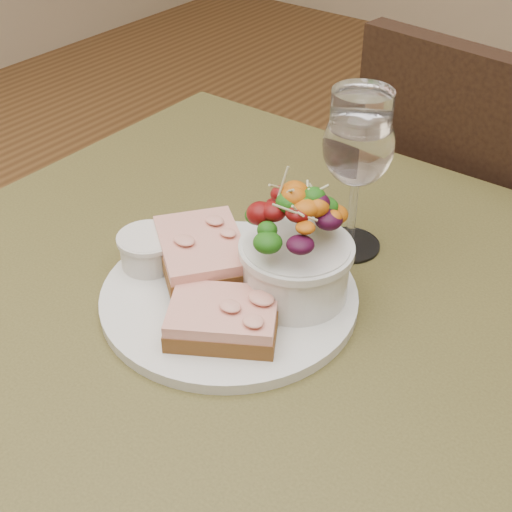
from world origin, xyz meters
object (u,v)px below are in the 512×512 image
Objects in this scene: cafe_table at (244,380)px; salad_bowl at (297,246)px; sandwich_back at (202,252)px; wine_glass at (358,150)px; chair_far at (487,347)px; sandwich_front at (223,318)px; ramekin at (149,248)px; dinner_plate at (229,296)px.

cafe_table is 0.18m from salad_bowl.
sandwich_back is 0.20m from wine_glass.
cafe_table is 0.15m from sandwich_back.
sandwich_back is at bearing 166.84° from cafe_table.
chair_far is 0.78m from salad_bowl.
wine_glass is at bearing 88.88° from chair_far.
salad_bowl is (0.02, 0.09, 0.04)m from sandwich_front.
ramekin is 0.35× the size of wine_glass.
cafe_table is at bearing 4.84° from ramekin.
sandwich_back is (-0.08, 0.06, 0.01)m from sandwich_front.
wine_glass reaches higher than sandwich_front.
ramekin is (-0.13, 0.04, 0.00)m from sandwich_front.
cafe_table is 13.14× the size of ramekin.
wine_glass reaches higher than cafe_table.
dinner_plate is 2.08× the size of sandwich_front.
ramekin is 0.17m from salad_bowl.
dinner_plate is at bearing -106.73° from wine_glass.
dinner_plate is 1.84× the size of sandwich_back.
sandwich_back is at bearing 165.65° from dinner_plate.
cafe_table is 0.72m from chair_far.
ramekin is (-0.22, -0.63, 0.49)m from chair_far.
sandwich_front reaches higher than cafe_table.
cafe_table is at bearing -10.41° from dinner_plate.
ramekin reaches higher than sandwich_front.
sandwich_front is 0.14m from ramekin.
cafe_table is at bearing -129.81° from salad_bowl.
wine_glass is (-0.01, 0.12, 0.05)m from salad_bowl.
wine_glass is (-0.07, -0.45, 0.58)m from chair_far.
sandwich_back is at bearing -165.15° from salad_bowl.
salad_bowl is 0.13m from wine_glass.
salad_bowl is at bearing 18.72° from ramekin.
salad_bowl is at bearing 44.79° from sandwich_front.
chair_far is at bearing 51.92° from sandwich_front.
dinner_plate is 0.06m from sandwich_front.
chair_far reaches higher than salad_bowl.
dinner_plate is at bearing 23.37° from sandwich_back.
wine_glass reaches higher than salad_bowl.
dinner_plate is 0.20m from wine_glass.
chair_far is 5.14× the size of wine_glass.
sandwich_front is 0.10m from salad_bowl.
dinner_plate is at bearing 86.73° from chair_far.
wine_glass is at bearing 73.27° from dinner_plate.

